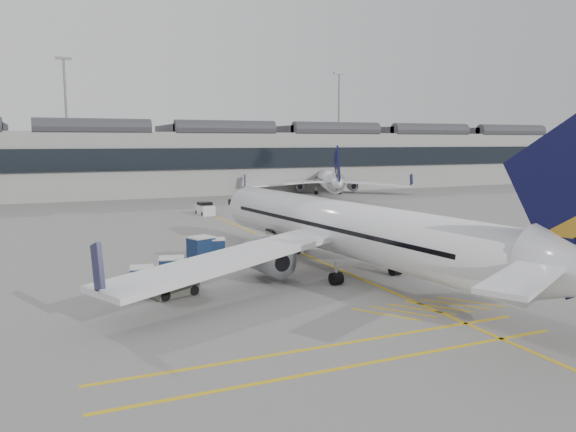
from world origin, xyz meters
name	(u,v)px	position (x,y,z in m)	size (l,w,h in m)	color
ground	(225,296)	(0.00, 0.00, 0.00)	(220.00, 220.00, 0.00)	gray
terminal	(102,160)	(0.00, 71.93, 6.14)	(200.00, 20.45, 12.40)	#9E9E99
light_masts	(85,115)	(-1.67, 86.00, 14.49)	(113.00, 0.60, 25.45)	slate
apron_markings	(303,254)	(10.00, 10.00, 0.01)	(0.25, 60.00, 0.01)	gold
airliner_main	(351,230)	(9.98, 1.98, 3.19)	(37.14, 40.80, 10.87)	white
airliner_far	(327,179)	(37.36, 58.08, 2.59)	(28.56, 31.62, 8.82)	white
belt_loader	(275,247)	(7.81, 10.80, 0.63)	(5.35, 2.12, 2.15)	beige
baggage_cart_a	(201,248)	(1.30, 10.42, 1.08)	(2.34, 2.14, 2.01)	gray
baggage_cart_b	(215,249)	(2.48, 10.50, 0.95)	(1.95, 1.73, 1.77)	gray
baggage_cart_c	(142,278)	(-4.44, 3.10, 0.88)	(1.76, 1.54, 1.64)	gray
baggage_cart_d	(172,270)	(-2.30, 4.34, 0.98)	(2.01, 1.78, 1.83)	gray
ramp_agent_a	(268,255)	(5.46, 6.44, 0.95)	(0.69, 0.46, 1.90)	#E23F0B
ramp_agent_b	(249,253)	(4.32, 7.64, 1.00)	(0.97, 0.75, 1.99)	#F7610D
pushback_tug	(173,285)	(-2.84, 1.47, 0.69)	(3.18, 2.48, 1.56)	#464A3F
safety_cone_nose	(294,234)	(12.85, 18.25, 0.25)	(0.36, 0.36, 0.50)	#F24C0A
safety_cone_engine	(377,252)	(15.43, 7.00, 0.28)	(0.40, 0.40, 0.56)	#F24C0A
service_van_mid	(205,209)	(9.14, 37.95, 0.75)	(1.95, 3.42, 1.69)	silver
service_van_right	(305,207)	(21.97, 34.92, 0.73)	(3.56, 2.87, 1.64)	silver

